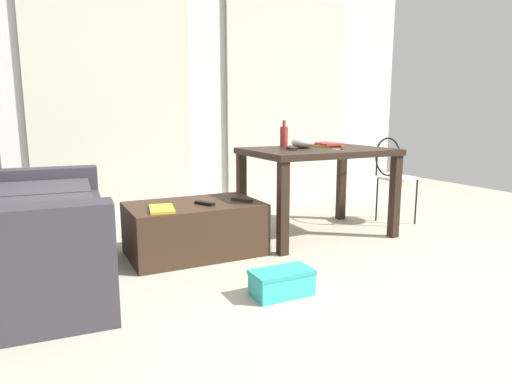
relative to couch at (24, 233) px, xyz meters
The scene contains 16 objects.
ground_plane 1.89m from the couch, ahead, with size 7.65×7.65×0.00m, color #B2A893.
wall_back 2.77m from the couch, 43.88° to the left, with size 5.31×0.10×2.67m, color silver.
curtains 2.66m from the couch, 42.48° to the left, with size 3.63×0.03×2.36m.
couch is the anchor object (origin of this frame).
coffee_table 1.12m from the couch, ahead, with size 0.96×0.60×0.38m.
craft_table 2.24m from the couch, ahead, with size 1.17×0.82×0.74m.
wire_chair 3.09m from the couch, ahead, with size 0.36×0.37×0.81m.
bottle_near 2.14m from the couch, 10.11° to the left, with size 0.07×0.07×0.23m.
bowl 2.20m from the couch, ahead, with size 0.20×0.20×0.09m, color beige.
book_stack 2.49m from the couch, ahead, with size 0.25×0.30×0.03m.
tv_remote_on_table 1.99m from the couch, ahead, with size 0.05×0.14×0.02m, color #232326.
scissors 2.37m from the couch, ahead, with size 0.11×0.06×0.00m.
tv_remote_primary 1.46m from the couch, ahead, with size 0.04×0.17×0.02m, color #232326.
tv_remote_secondary 1.17m from the couch, ahead, with size 0.05×0.16×0.02m, color black.
magazine 0.85m from the couch, ahead, with size 0.16×0.27×0.02m, color gold.
shoebox 1.60m from the couch, 34.43° to the right, with size 0.35×0.19×0.15m.
Camera 1 is at (-1.75, -1.57, 1.03)m, focal length 31.03 mm.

